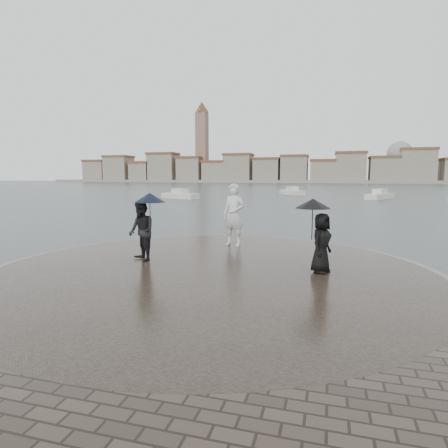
% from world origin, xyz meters
% --- Properties ---
extents(ground, '(400.00, 400.00, 0.00)m').
position_xyz_m(ground, '(0.00, 0.00, 0.00)').
color(ground, '#2B3835').
rests_on(ground, ground).
extents(kerb_ring, '(12.50, 12.50, 0.32)m').
position_xyz_m(kerb_ring, '(0.00, 3.50, 0.16)').
color(kerb_ring, gray).
rests_on(kerb_ring, ground).
extents(quay_tip, '(11.90, 11.90, 0.36)m').
position_xyz_m(quay_tip, '(0.00, 3.50, 0.18)').
color(quay_tip, '#2D261E').
rests_on(quay_tip, ground).
extents(statue, '(0.92, 0.71, 2.27)m').
position_xyz_m(statue, '(-0.27, 7.07, 1.50)').
color(statue, silver).
rests_on(statue, quay_tip).
extents(visitor_left, '(1.27, 1.11, 2.04)m').
position_xyz_m(visitor_left, '(-2.29, 3.97, 1.45)').
color(visitor_left, black).
rests_on(visitor_left, quay_tip).
extents(visitor_right, '(1.11, 1.04, 1.95)m').
position_xyz_m(visitor_right, '(2.82, 3.98, 1.45)').
color(visitor_right, black).
rests_on(visitor_right, quay_tip).
extents(far_skyline, '(260.00, 20.00, 37.00)m').
position_xyz_m(far_skyline, '(-6.29, 160.71, 5.61)').
color(far_skyline, gray).
rests_on(far_skyline, ground).
extents(boats, '(39.44, 19.27, 1.50)m').
position_xyz_m(boats, '(2.23, 44.25, 0.38)').
color(boats, silver).
rests_on(boats, ground).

